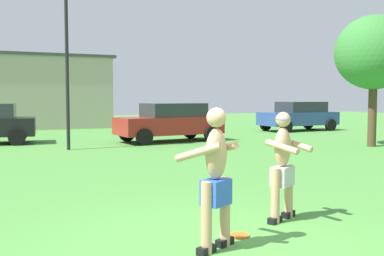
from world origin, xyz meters
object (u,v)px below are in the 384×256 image
at_px(player_with_cap, 283,162).
at_px(car_blue_near_post, 299,116).
at_px(lamp_post, 67,45).
at_px(car_red_far_end, 170,122).
at_px(tree_right_field, 374,53).
at_px(player_in_blue, 216,175).
at_px(frisbee, 239,235).

bearing_deg(player_with_cap, car_blue_near_post, 51.55).
xyz_separation_m(car_blue_near_post, lamp_post, (-12.97, -4.02, 2.79)).
bearing_deg(car_blue_near_post, car_red_far_end, -162.48).
height_order(lamp_post, tree_right_field, lamp_post).
distance_m(player_with_cap, player_in_blue, 1.67).
bearing_deg(lamp_post, car_blue_near_post, 17.23).
bearing_deg(car_blue_near_post, tree_right_field, -108.54).
xyz_separation_m(car_blue_near_post, tree_right_field, (-2.55, -7.60, 2.62)).
bearing_deg(player_with_cap, frisbee, -156.69).
bearing_deg(tree_right_field, car_blue_near_post, 71.46).
bearing_deg(lamp_post, player_with_cap, -82.42).
distance_m(player_with_cap, tree_right_field, 11.69).
relative_size(frisbee, car_blue_near_post, 0.06).
relative_size(player_in_blue, car_red_far_end, 0.38).
xyz_separation_m(car_red_far_end, lamp_post, (-4.33, -1.30, 2.79)).
relative_size(frisbee, lamp_post, 0.04).
bearing_deg(car_red_far_end, player_in_blue, -109.38).
xyz_separation_m(player_in_blue, frisbee, (0.52, 0.32, -0.88)).
xyz_separation_m(frisbee, lamp_post, (-0.42, 10.97, 3.60)).
xyz_separation_m(player_with_cap, player_in_blue, (-1.50, -0.74, 0.02)).
bearing_deg(frisbee, player_with_cap, 23.31).
height_order(car_blue_near_post, car_red_far_end, same).
height_order(player_in_blue, lamp_post, lamp_post).
height_order(player_with_cap, player_in_blue, player_in_blue).
bearing_deg(lamp_post, tree_right_field, -18.94).
bearing_deg(player_in_blue, frisbee, 31.29).
height_order(frisbee, car_red_far_end, car_red_far_end).
height_order(player_with_cap, lamp_post, lamp_post).
height_order(frisbee, tree_right_field, tree_right_field).
bearing_deg(player_with_cap, tree_right_field, 37.70).
bearing_deg(frisbee, car_blue_near_post, 50.07).
distance_m(frisbee, tree_right_field, 12.91).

